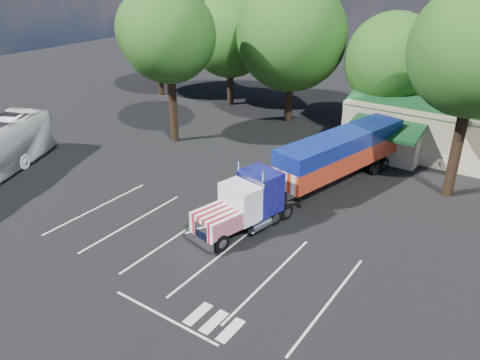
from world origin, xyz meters
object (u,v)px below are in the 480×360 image
Objects in this scene: semi_truck at (319,163)px; bicycle at (265,193)px; woman at (218,218)px; silver_sedan at (473,159)px.

bicycle is (-2.38, -2.78, -1.72)m from semi_truck.
woman reaches higher than bicycle.
woman is 0.96× the size of bicycle.
silver_sedan is at bearing -47.01° from woman.
silver_sedan is (10.20, 13.00, 0.33)m from bicycle.
semi_truck reaches higher than silver_sedan.
bicycle is at bearing -19.13° from woman.
semi_truck reaches higher than bicycle.
semi_truck is at bearing 47.54° from bicycle.
woman is at bearing 130.90° from silver_sedan.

